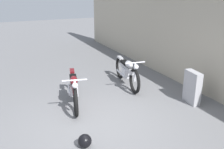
% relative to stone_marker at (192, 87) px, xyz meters
% --- Properties ---
extents(ground_plane, '(40.00, 40.00, 0.00)m').
position_rel_stone_marker_xyz_m(ground_plane, '(-0.00, -2.74, -0.45)').
color(ground_plane, slate).
extents(building_wall, '(18.00, 0.30, 3.39)m').
position_rel_stone_marker_xyz_m(building_wall, '(-0.00, 0.86, 1.25)').
color(building_wall, '#B2A893').
rests_on(building_wall, ground_plane).
extents(stone_marker, '(0.57, 0.26, 0.89)m').
position_rel_stone_marker_xyz_m(stone_marker, '(0.00, 0.00, 0.00)').
color(stone_marker, '#9E9EA3').
rests_on(stone_marker, ground_plane).
extents(helmet, '(0.28, 0.28, 0.28)m').
position_rel_stone_marker_xyz_m(helmet, '(0.70, -3.31, -0.31)').
color(helmet, black).
rests_on(helmet, ground_plane).
extents(motorcycle_maroon, '(2.07, 0.75, 0.95)m').
position_rel_stone_marker_xyz_m(motorcycle_maroon, '(-1.27, -2.91, 0.01)').
color(motorcycle_maroon, black).
rests_on(motorcycle_maroon, ground_plane).
extents(motorcycle_silver, '(2.13, 0.62, 0.96)m').
position_rel_stone_marker_xyz_m(motorcycle_silver, '(-1.90, -0.97, 0.02)').
color(motorcycle_silver, black).
rests_on(motorcycle_silver, ground_plane).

